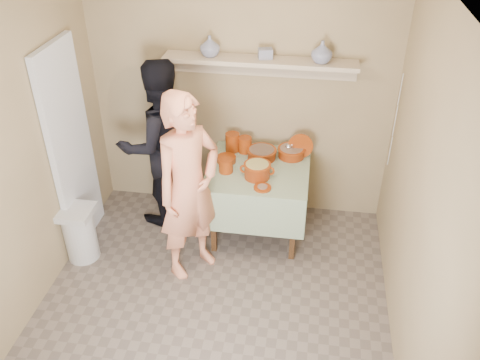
% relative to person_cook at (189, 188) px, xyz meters
% --- Properties ---
extents(ground, '(3.50, 3.50, 0.00)m').
position_rel_person_cook_xyz_m(ground, '(0.28, -0.66, -0.88)').
color(ground, '#6B5D54').
rests_on(ground, ground).
extents(tile_panel, '(0.06, 0.70, 2.00)m').
position_rel_person_cook_xyz_m(tile_panel, '(-1.18, 0.29, 0.12)').
color(tile_panel, silver).
rests_on(tile_panel, ground).
extents(plate_stack_a, '(0.14, 0.14, 0.19)m').
position_rel_person_cook_xyz_m(plate_stack_a, '(0.23, 0.91, -0.03)').
color(plate_stack_a, maroon).
rests_on(plate_stack_a, serving_table).
extents(plate_stack_b, '(0.13, 0.13, 0.16)m').
position_rel_person_cook_xyz_m(plate_stack_b, '(0.36, 0.91, -0.04)').
color(plate_stack_b, maroon).
rests_on(plate_stack_b, serving_table).
extents(bowl_stack, '(0.14, 0.14, 0.14)m').
position_rel_person_cook_xyz_m(bowl_stack, '(0.23, 0.50, -0.06)').
color(bowl_stack, maroon).
rests_on(bowl_stack, serving_table).
extents(empty_bowl, '(0.19, 0.19, 0.06)m').
position_rel_person_cook_xyz_m(empty_bowl, '(0.21, 0.69, -0.10)').
color(empty_bowl, maroon).
rests_on(empty_bowl, serving_table).
extents(propped_lid, '(0.25, 0.06, 0.25)m').
position_rel_person_cook_xyz_m(propped_lid, '(0.91, 0.89, -0.00)').
color(propped_lid, maroon).
rests_on(propped_lid, serving_table).
extents(vase_right, '(0.25, 0.25, 0.20)m').
position_rel_person_cook_xyz_m(vase_right, '(1.04, 0.95, 0.93)').
color(vase_right, navy).
rests_on(vase_right, wall_shelf).
extents(vase_left, '(0.24, 0.24, 0.19)m').
position_rel_person_cook_xyz_m(vase_left, '(0.02, 0.96, 0.93)').
color(vase_left, navy).
rests_on(vase_left, wall_shelf).
extents(ceramic_box, '(0.15, 0.12, 0.09)m').
position_rel_person_cook_xyz_m(ceramic_box, '(0.53, 0.98, 0.88)').
color(ceramic_box, navy).
rests_on(ceramic_box, wall_shelf).
extents(person_cook, '(0.73, 0.77, 1.77)m').
position_rel_person_cook_xyz_m(person_cook, '(0.00, 0.00, 0.00)').
color(person_cook, '#F38F69').
rests_on(person_cook, ground).
extents(person_helper, '(1.08, 1.04, 1.75)m').
position_rel_person_cook_xyz_m(person_helper, '(-0.47, 0.72, -0.01)').
color(person_helper, black).
rests_on(person_helper, ground).
extents(room_shell, '(3.04, 3.54, 2.62)m').
position_rel_person_cook_xyz_m(room_shell, '(0.28, -0.66, 0.73)').
color(room_shell, tan).
rests_on(room_shell, ground).
extents(serving_table, '(0.97, 0.97, 0.76)m').
position_rel_person_cook_xyz_m(serving_table, '(0.53, 0.62, -0.24)').
color(serving_table, '#4C2D16').
rests_on(serving_table, ground).
extents(cazuela_meat_a, '(0.30, 0.30, 0.10)m').
position_rel_person_cook_xyz_m(cazuela_meat_a, '(0.54, 0.81, -0.06)').
color(cazuela_meat_a, '#63210D').
rests_on(cazuela_meat_a, serving_table).
extents(cazuela_meat_b, '(0.28, 0.28, 0.10)m').
position_rel_person_cook_xyz_m(cazuela_meat_b, '(0.83, 0.88, -0.06)').
color(cazuela_meat_b, '#63210D').
rests_on(cazuela_meat_b, serving_table).
extents(ladle, '(0.08, 0.26, 0.19)m').
position_rel_person_cook_xyz_m(ladle, '(0.80, 0.88, -0.01)').
color(ladle, silver).
rests_on(ladle, cazuela_meat_b).
extents(cazuela_rice, '(0.33, 0.25, 0.14)m').
position_rel_person_cook_xyz_m(cazuela_rice, '(0.54, 0.45, -0.04)').
color(cazuela_rice, '#63210D').
rests_on(cazuela_rice, serving_table).
extents(front_plate, '(0.16, 0.16, 0.03)m').
position_rel_person_cook_xyz_m(front_plate, '(0.61, 0.27, -0.11)').
color(front_plate, maroon).
rests_on(front_plate, serving_table).
extents(wall_shelf, '(1.80, 0.25, 0.21)m').
position_rel_person_cook_xyz_m(wall_shelf, '(0.48, 0.99, 0.79)').
color(wall_shelf, '#C2AC90').
rests_on(wall_shelf, room_shell).
extents(trash_bin, '(0.32, 0.32, 0.56)m').
position_rel_person_cook_xyz_m(trash_bin, '(-1.08, -0.04, -0.60)').
color(trash_bin, silver).
rests_on(trash_bin, ground).
extents(electrical_cord, '(0.01, 0.05, 0.90)m').
position_rel_person_cook_xyz_m(electrical_cord, '(1.75, 0.82, 0.37)').
color(electrical_cord, silver).
rests_on(electrical_cord, wall_shelf).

